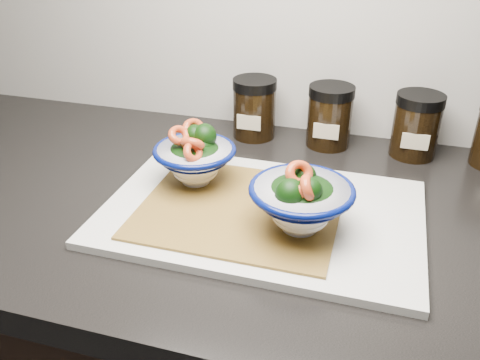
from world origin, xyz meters
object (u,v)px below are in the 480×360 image
(bowl_right, at_px, (301,201))
(spice_jar_b, at_px, (330,116))
(spice_jar_c, at_px, (416,125))
(cutting_board, at_px, (262,213))
(bowl_left, at_px, (195,158))
(spice_jar_a, at_px, (254,108))

(bowl_right, distance_m, spice_jar_b, 0.31)
(bowl_right, bearing_deg, spice_jar_c, 64.63)
(cutting_board, xyz_separation_m, spice_jar_c, (0.21, 0.27, 0.05))
(bowl_right, bearing_deg, spice_jar_b, 90.81)
(cutting_board, bearing_deg, spice_jar_b, 78.25)
(spice_jar_b, height_order, spice_jar_c, same)
(bowl_left, distance_m, spice_jar_a, 0.23)
(bowl_right, distance_m, spice_jar_c, 0.34)
(bowl_left, height_order, spice_jar_a, spice_jar_a)
(spice_jar_a, distance_m, spice_jar_c, 0.29)
(bowl_left, relative_size, spice_jar_c, 1.12)
(bowl_right, relative_size, spice_jar_a, 1.23)
(cutting_board, distance_m, bowl_right, 0.09)
(spice_jar_a, bearing_deg, spice_jar_b, 0.00)
(spice_jar_a, xyz_separation_m, spice_jar_c, (0.29, 0.00, 0.00))
(spice_jar_b, bearing_deg, spice_jar_c, 0.00)
(bowl_right, xyz_separation_m, spice_jar_b, (-0.00, 0.31, -0.00))
(cutting_board, height_order, spice_jar_a, spice_jar_a)
(spice_jar_b, bearing_deg, spice_jar_a, 180.00)
(cutting_board, height_order, spice_jar_b, spice_jar_b)
(bowl_left, height_order, spice_jar_c, spice_jar_c)
(bowl_left, xyz_separation_m, spice_jar_a, (0.03, 0.23, 0.00))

